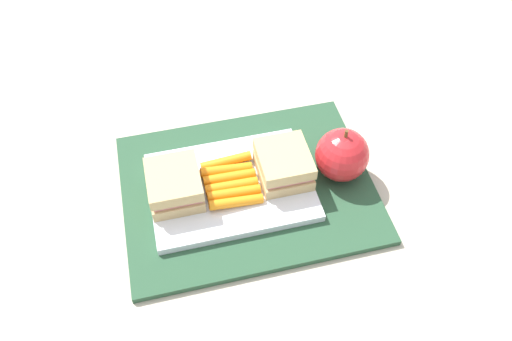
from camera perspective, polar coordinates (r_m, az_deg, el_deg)
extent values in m
plane|color=#B7AD99|center=(0.76, -0.92, -2.17)|extent=(2.40, 2.40, 0.00)
cube|color=#284C33|center=(0.76, -0.92, -1.94)|extent=(0.36, 0.28, 0.01)
cube|color=white|center=(0.75, -2.80, -1.79)|extent=(0.23, 0.17, 0.01)
cube|color=tan|center=(0.73, -8.85, -2.20)|extent=(0.07, 0.08, 0.02)
cube|color=pink|center=(0.72, -8.98, -1.58)|extent=(0.07, 0.07, 0.01)
cube|color=tan|center=(0.71, -9.10, -0.94)|extent=(0.07, 0.08, 0.02)
cube|color=tan|center=(0.74, 3.03, 0.04)|extent=(0.07, 0.08, 0.02)
cube|color=pink|center=(0.73, 3.07, 0.68)|extent=(0.07, 0.07, 0.01)
cube|color=tan|center=(0.72, 3.11, 1.33)|extent=(0.07, 0.08, 0.02)
cylinder|color=orange|center=(0.71, -2.20, -3.49)|extent=(0.08, 0.01, 0.02)
cylinder|color=orange|center=(0.72, -2.44, -2.49)|extent=(0.08, 0.01, 0.02)
cylinder|color=orange|center=(0.73, -2.72, -1.68)|extent=(0.08, 0.01, 0.02)
cylinder|color=orange|center=(0.74, -2.96, -0.73)|extent=(0.08, 0.01, 0.02)
cylinder|color=orange|center=(0.75, -3.29, 0.09)|extent=(0.08, 0.01, 0.02)
cylinder|color=orange|center=(0.76, -3.31, 1.01)|extent=(0.08, 0.01, 0.02)
sphere|color=red|center=(0.75, 9.46, 1.70)|extent=(0.08, 0.08, 0.08)
cylinder|color=brown|center=(0.72, 9.91, 3.99)|extent=(0.01, 0.01, 0.01)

